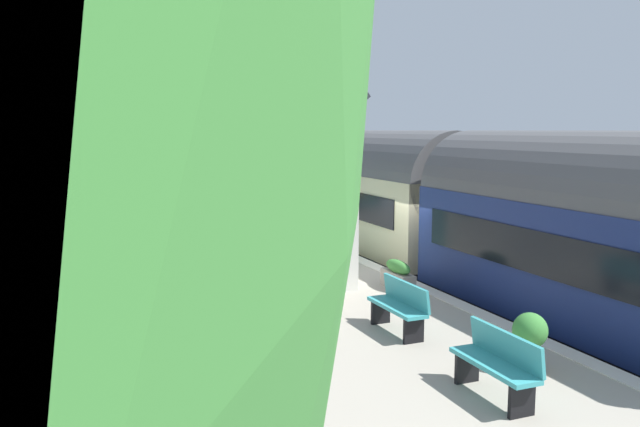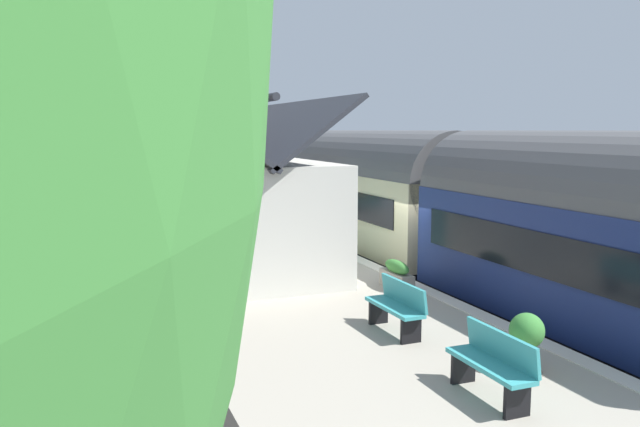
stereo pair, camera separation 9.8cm
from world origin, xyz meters
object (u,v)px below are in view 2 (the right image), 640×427
at_px(station_building, 234,208).
at_px(planter_by_door, 198,220).
at_px(train, 445,211).
at_px(planter_edge_far, 273,219).
at_px(tree_behind_building, 28,81).
at_px(planter_bench_left, 152,209).
at_px(lamp_post_platform, 267,154).
at_px(bench_mid_platform, 493,363).
at_px(bench_platform_end, 397,305).
at_px(bench_by_lamp, 205,207).
at_px(planter_bench_right, 397,275).
at_px(planter_edge_near, 526,342).
at_px(planter_under_sign, 188,207).

distance_m(station_building, planter_by_door, 5.80).
xyz_separation_m(train, planter_edge_far, (7.14, 2.53, -1.02)).
bearing_deg(tree_behind_building, station_building, -138.66).
height_order(planter_bench_left, lamp_post_platform, lamp_post_platform).
bearing_deg(bench_mid_platform, bench_platform_end, -2.45).
relative_size(train, bench_by_lamp, 13.39).
xyz_separation_m(bench_platform_end, planter_bench_left, (16.25, 2.20, -0.17)).
xyz_separation_m(station_building, planter_by_door, (5.70, -0.12, -1.06)).
distance_m(planter_bench_right, tree_behind_building, 12.66).
relative_size(bench_mid_platform, planter_bench_left, 1.37).
distance_m(train, bench_mid_platform, 8.74).
xyz_separation_m(planter_edge_near, planter_edge_far, (14.19, -0.59, -0.14)).
distance_m(train, bench_platform_end, 6.37).
relative_size(bench_mid_platform, planter_edge_far, 1.36).
xyz_separation_m(bench_mid_platform, planter_edge_far, (14.80, -1.61, -0.19)).
distance_m(planter_under_sign, planter_bench_right, 12.71).
distance_m(planter_edge_near, planter_bench_left, 18.69).
bearing_deg(bench_platform_end, station_building, 11.93).
bearing_deg(planter_edge_far, bench_mid_platform, 173.80).
bearing_deg(lamp_post_platform, tree_behind_building, 93.80).
distance_m(planter_under_sign, planter_by_door, 3.21).
distance_m(bench_mid_platform, tree_behind_building, 16.29).
xyz_separation_m(bench_by_lamp, planter_edge_far, (-2.74, -1.87, -0.19)).
bearing_deg(lamp_post_platform, planter_under_sign, 38.81).
height_order(planter_edge_far, planter_by_door, planter_by_door).
bearing_deg(train, planter_bench_left, 28.66).
xyz_separation_m(train, planter_edge_near, (-7.05, 3.12, -0.88)).
height_order(station_building, tree_behind_building, tree_behind_building).
bearing_deg(bench_by_lamp, planter_edge_near, -175.68).
relative_size(station_building, bench_platform_end, 5.18).
distance_m(planter_edge_far, planter_by_door, 2.69).
relative_size(station_building, planter_edge_near, 8.64).
distance_m(bench_by_lamp, planter_edge_far, 3.33).
bearing_deg(bench_by_lamp, bench_platform_end, -178.52).
bearing_deg(planter_edge_near, lamp_post_platform, -1.73).
xyz_separation_m(bench_platform_end, planter_edge_far, (12.01, -1.49, -0.19)).
height_order(planter_bench_left, planter_by_door, planter_by_door).
height_order(planter_bench_right, lamp_post_platform, lamp_post_platform).
height_order(planter_under_sign, tree_behind_building, tree_behind_building).
distance_m(bench_platform_end, planter_edge_far, 12.11).
xyz_separation_m(station_building, bench_by_lamp, (8.55, -0.93, -1.00)).
relative_size(planter_by_door, tree_behind_building, 0.10).
bearing_deg(planter_bench_right, bench_mid_platform, 164.30).
relative_size(bench_platform_end, planter_edge_near, 1.67).
height_order(station_building, bench_platform_end, station_building).
bearing_deg(station_building, planter_under_sign, -1.97).
distance_m(bench_mid_platform, planter_under_sign, 17.91).
bearing_deg(planter_bench_left, train, -151.34).
distance_m(station_building, planter_edge_far, 6.56).
bearing_deg(bench_mid_platform, planter_by_door, 4.18).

